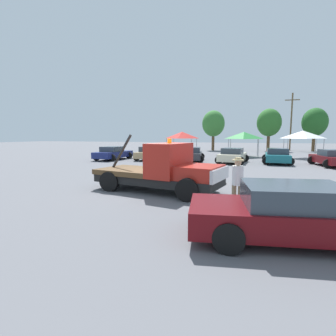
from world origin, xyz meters
TOP-DOWN VIEW (x-y plane):
  - ground_plane at (0.00, 0.00)m, footprint 160.00×160.00m
  - tow_truck at (0.34, -0.07)m, footprint 6.03×3.24m
  - foreground_car at (5.09, -4.24)m, footprint 5.55×2.80m
  - person_near_truck at (3.52, -1.89)m, footprint 0.39×0.39m
  - parked_car_navy at (-9.36, 12.89)m, footprint 2.77×4.75m
  - parked_car_tan at (-5.73, 14.04)m, footprint 2.56×4.49m
  - parked_car_charcoal at (-1.44, 13.88)m, footprint 2.86×4.77m
  - parked_car_cream at (2.43, 13.32)m, footprint 2.84×4.47m
  - parked_car_teal at (6.22, 14.05)m, footprint 2.63×4.61m
  - parked_car_maroon at (10.13, 12.97)m, footprint 2.86×4.57m
  - canopy_tent_red at (-4.16, 20.81)m, footprint 3.13×3.13m
  - canopy_tent_green at (3.19, 20.96)m, footprint 3.25×3.25m
  - canopy_tent_white at (9.28, 20.43)m, footprint 3.37×3.37m
  - tree_left at (6.66, 33.48)m, footprint 3.69×3.69m
  - tree_center at (-1.91, 32.79)m, footprint 3.63×3.63m
  - tree_right at (13.29, 34.70)m, footprint 3.71×3.71m
  - traffic_cone at (2.59, 2.56)m, footprint 0.40×0.40m
  - utility_pole at (10.16, 36.16)m, footprint 2.20×0.24m

SIDE VIEW (x-z plane):
  - ground_plane at x=0.00m, z-range 0.00..0.00m
  - traffic_cone at x=2.59m, z-range -0.02..0.53m
  - parked_car_maroon at x=10.13m, z-range -0.02..1.32m
  - parked_car_cream at x=2.43m, z-range -0.02..1.32m
  - parked_car_charcoal at x=-1.44m, z-range -0.02..1.32m
  - parked_car_tan at x=-5.73m, z-range -0.02..1.32m
  - parked_car_teal at x=6.22m, z-range -0.02..1.32m
  - parked_car_navy at x=-9.36m, z-range -0.02..1.32m
  - foreground_car at x=5.09m, z-range -0.02..1.32m
  - tow_truck at x=0.34m, z-range -0.34..2.18m
  - person_near_truck at x=3.52m, z-range 0.16..1.90m
  - canopy_tent_green at x=3.19m, z-range 1.02..3.88m
  - canopy_tent_red at x=-4.16m, z-range 1.04..3.94m
  - canopy_tent_white at x=9.28m, z-range 1.06..4.02m
  - tree_center at x=-1.91m, z-range 1.11..7.59m
  - tree_left at x=6.66m, z-range 1.13..7.72m
  - tree_right at x=13.29m, z-range 1.13..7.76m
  - utility_pole at x=10.16m, z-range 0.26..9.47m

